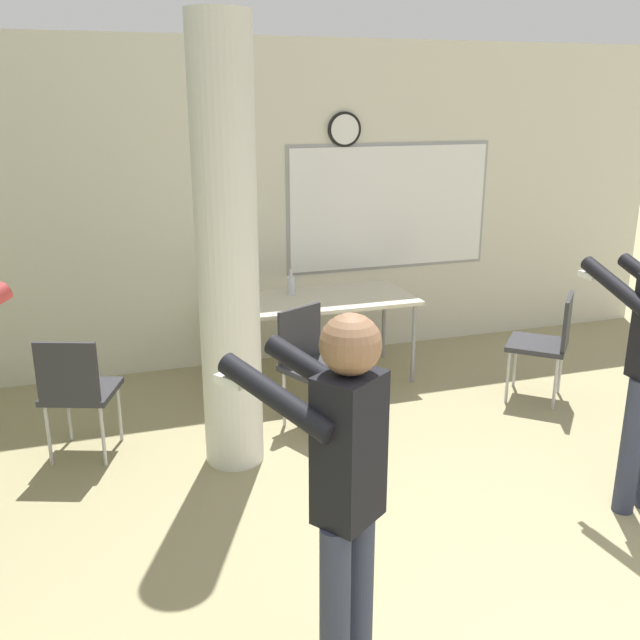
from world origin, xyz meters
TOP-DOWN VIEW (x-y plane):
  - wall_back at (0.03, 5.06)m, footprint 8.00×0.15m
  - support_pillar at (-0.70, 3.21)m, footprint 0.38×0.38m
  - folding_table at (0.23, 4.38)m, footprint 1.66×0.76m
  - bottle_on_table at (0.08, 4.55)m, footprint 0.07×0.07m
  - waste_bin at (0.25, 3.75)m, footprint 0.28×0.28m
  - chair_mid_room at (1.84, 3.42)m, footprint 0.62×0.62m
  - chair_table_front at (-0.05, 3.57)m, footprint 0.59×0.59m
  - chair_near_pillar at (-1.67, 3.54)m, footprint 0.56×0.56m
  - person_playing_front at (-0.69, 1.15)m, footprint 0.58×0.65m

SIDE VIEW (x-z plane):
  - waste_bin at x=0.25m, z-range 0.00..0.37m
  - chair_mid_room at x=1.84m, z-range 0.08..0.95m
  - chair_table_front at x=-0.05m, z-range 0.08..0.95m
  - chair_near_pillar at x=-1.67m, z-range 0.08..0.95m
  - folding_table at x=0.23m, z-range 0.32..1.04m
  - bottle_on_table at x=0.08m, z-range 0.70..0.92m
  - person_playing_front at x=-0.69m, z-range 0.14..1.77m
  - wall_back at x=0.03m, z-range 0.00..2.80m
  - support_pillar at x=-0.70m, z-range 0.00..2.80m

